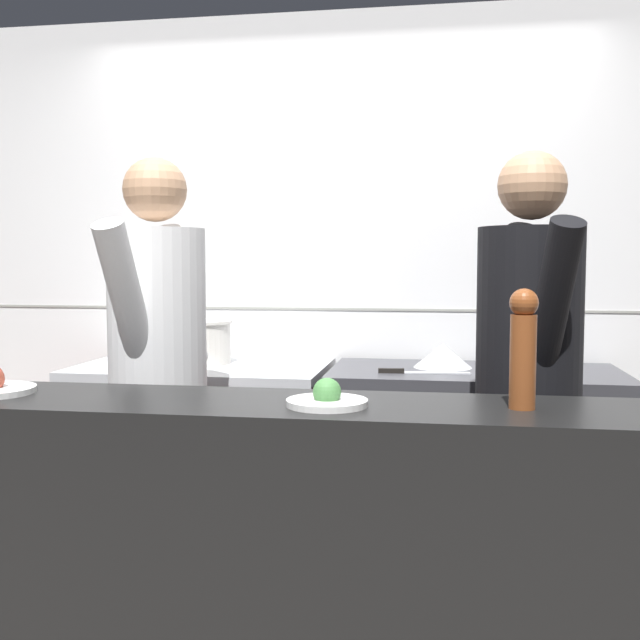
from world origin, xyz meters
The scene contains 11 objects.
wall_back_tiled centered at (0.00, 1.35, 1.30)m, with size 8.00×0.06×2.60m.
oven_range centered at (-0.58, 0.95, 0.46)m, with size 1.14×0.71×0.91m.
prep_counter centered at (0.66, 0.95, 0.45)m, with size 1.26×0.65×0.91m.
pass_counter centered at (0.07, -0.29, 0.49)m, with size 2.98×0.45×0.99m.
stock_pot centered at (-0.61, 0.99, 1.02)m, with size 0.30×0.30×0.20m.
mixing_bowl_steel centered at (0.51, 1.02, 0.97)m, with size 0.26×0.26×0.11m.
chefs_knife centered at (0.40, 0.82, 0.92)m, with size 0.39×0.06×0.02m.
plated_dish_appetiser centered at (0.20, -0.33, 1.00)m, with size 0.23×0.23×0.08m.
pepper_mill centered at (0.72, -0.29, 1.16)m, with size 0.08×0.08×0.33m.
chef_head_cook centered at (-0.53, 0.26, 0.98)m, with size 0.39×0.77×1.76m.
chef_sous centered at (0.80, 0.29, 0.98)m, with size 0.42×0.77×1.76m.
Camera 1 is at (0.50, -2.35, 1.38)m, focal length 42.00 mm.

